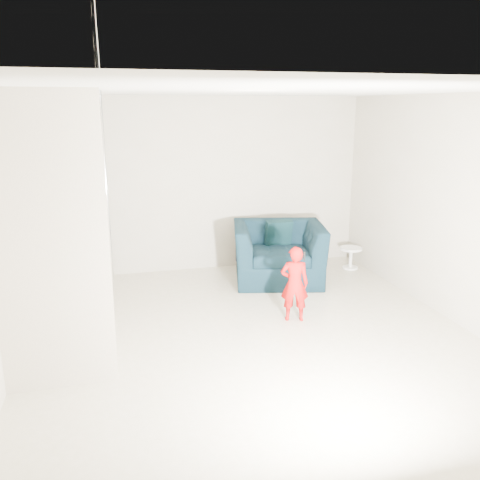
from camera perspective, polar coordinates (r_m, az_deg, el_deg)
name	(u,v)px	position (r m, az deg, el deg)	size (l,w,h in m)	color
floor	(254,340)	(5.82, 1.58, -11.19)	(5.50, 5.50, 0.00)	tan
ceiling	(256,90)	(5.23, 1.79, 16.45)	(5.50, 5.50, 0.00)	silver
back_wall	(206,185)	(8.00, -3.86, 6.16)	(5.00, 5.00, 0.00)	#A39A85
front_wall	(394,332)	(2.96, 16.95, -9.83)	(5.00, 5.00, 0.00)	#A39A85
right_wall	(459,211)	(6.51, 23.35, 2.97)	(5.50, 5.50, 0.00)	#A39A85
armchair	(278,253)	(7.61, 4.33, -1.41)	(1.32, 1.15, 0.86)	black
toddler	(295,284)	(6.20, 6.14, -4.91)	(0.34, 0.22, 0.94)	#A4050A
side_table	(351,254)	(8.37, 12.34, -1.58)	(0.35, 0.35, 0.35)	white
staircase	(63,259)	(5.82, -19.24, -2.02)	(1.02, 3.03, 3.62)	#ADA089
cushion	(279,233)	(7.80, 4.35, 0.83)	(0.40, 0.12, 0.39)	black
throw	(241,248)	(7.44, 0.15, -0.87)	(0.05, 0.48, 0.54)	black
phone	(304,256)	(6.11, 7.22, -1.81)	(0.02, 0.05, 0.10)	black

